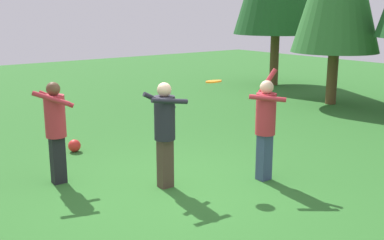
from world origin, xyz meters
name	(u,v)px	position (x,y,z in m)	size (l,w,h in m)	color
ground_plane	(176,188)	(0.00, 0.00, 0.00)	(40.00, 40.00, 0.00)	#2D6B28
person_thrower	(266,121)	(0.58, 1.45, 1.04)	(0.69, 0.69, 1.91)	#38476B
person_catcher	(165,126)	(-0.16, -0.10, 1.04)	(0.57, 0.66, 1.75)	#4C382D
person_bystander	(56,124)	(-1.42, -1.43, 1.03)	(0.72, 0.75, 1.73)	black
frisbee	(213,81)	(0.00, 0.79, 1.70)	(0.35, 0.35, 0.05)	orange
ball_red	(74,146)	(-2.94, -0.48, 0.13)	(0.26, 0.26, 0.26)	red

